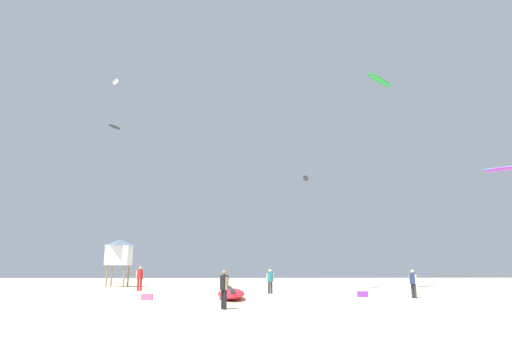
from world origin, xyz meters
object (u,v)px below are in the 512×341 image
Objects in this scene: cooler_box at (363,294)px; kite_aloft_2 at (502,169)px; person_left at (140,277)px; person_midground at (413,281)px; kite_grounded_near at (231,293)px; lifeguard_tower at (119,252)px; kite_aloft_0 at (306,178)px; person_right at (270,279)px; kite_aloft_3 at (114,127)px; kite_aloft_1 at (116,82)px; person_foreground at (224,286)px; kite_aloft_4 at (380,80)px; gear_bag at (147,297)px.

kite_aloft_2 is (14.63, 8.27, 9.57)m from cooler_box.
person_left is at bearing 153.67° from cooler_box.
person_midground is 10.29m from kite_grounded_near.
kite_aloft_0 reaches higher than lifeguard_tower.
kite_aloft_2 is (12.05, 9.47, 8.81)m from person_midground.
kite_aloft_3 reaches higher than person_right.
kite_aloft_2 is (32.68, -5.69, 6.67)m from lifeguard_tower.
kite_aloft_1 is (-26.00, 27.69, 24.26)m from person_midground.
person_foreground is at bearing -64.51° from lifeguard_tower.
person_left is 0.34× the size of kite_grounded_near.
kite_aloft_0 is at bearing -28.44° from person_right.
kite_aloft_1 is at bearing 83.58° from person_foreground.
kite_aloft_2 reaches higher than person_right.
person_left is 7.84m from lifeguard_tower.
person_midground is 18.40m from kite_aloft_4.
kite_aloft_4 reaches higher than kite_aloft_0.
cooler_box is (14.59, -7.22, -0.87)m from person_left.
person_foreground is 0.59× the size of kite_aloft_2.
gear_bag is at bearing -68.38° from kite_aloft_1.
kite_aloft_2 is at bearing -49.70° from kite_aloft_0.
person_right is at bearing -127.69° from person_left.
person_left reaches higher than cooler_box.
person_left is 10.09m from person_right.
kite_grounded_near is 2.21× the size of kite_aloft_3.
person_midground is (10.46, 6.17, -0.00)m from person_foreground.
kite_aloft_0 reaches higher than person_midground.
person_midground is 2.80× the size of cooler_box.
lifeguard_tower is 23.33m from kite_aloft_3.
lifeguard_tower reaches higher than gear_bag.
cooler_box is at bearing -50.56° from kite_aloft_3.
person_right is at bearing 122.15° from person_midground.
cooler_box is at bearing -48.53° from kite_aloft_1.
cooler_box is 42.45m from kite_aloft_3.
kite_aloft_3 is (-18.70, 25.44, 18.97)m from person_right.
kite_aloft_0 is (0.74, 24.64, 12.05)m from cooler_box.
person_right is 38.02m from kite_aloft_1.
kite_aloft_1 is at bearing 8.02° from person_left.
person_foreground is 11.28m from person_right.
kite_aloft_1 reaches higher than kite_aloft_0.
person_midground is 0.59× the size of kite_aloft_2.
kite_aloft_3 is at bearing 129.44° from cooler_box.
kite_aloft_4 is (9.66, 3.74, 16.19)m from person_right.
kite_aloft_3 is at bearing 151.68° from kite_aloft_2.
person_midground is at bearing -134.42° from person_right.
kite_aloft_1 reaches higher than cooler_box.
person_left is at bearing 56.15° from person_right.
gear_bag is 30.21m from kite_aloft_2.
person_foreground is at bearing -130.08° from kite_aloft_4.
cooler_box is at bearing 9.25° from gear_bag.
lifeguard_tower is 1.20× the size of kite_aloft_4.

